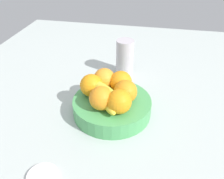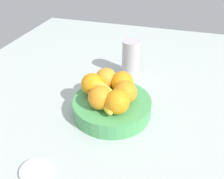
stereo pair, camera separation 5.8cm
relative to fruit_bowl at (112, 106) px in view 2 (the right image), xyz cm
name	(u,v)px [view 2 (the right image)]	position (x,y,z in cm)	size (l,w,h in cm)	color
ground_plane	(112,123)	(3.16, 0.86, -4.17)	(180.00, 140.00, 3.00)	#ADB7B4
fruit_bowl	(112,106)	(0.00, 0.00, 0.00)	(25.46, 25.46, 5.34)	#4AA15A
orange_front_left	(122,82)	(-5.44, 1.87, 6.39)	(7.43, 7.43, 7.43)	orange
orange_front_right	(106,79)	(-6.17, -3.90, 6.39)	(7.43, 7.43, 7.43)	orange
orange_center	(92,84)	(-1.46, -7.13, 6.39)	(7.43, 7.43, 7.43)	orange
orange_back_left	(100,98)	(4.78, -2.31, 6.39)	(7.43, 7.43, 7.43)	orange
orange_back_right	(117,102)	(5.46, 3.26, 6.39)	(7.43, 7.43, 7.43)	orange
orange_top_stack	(125,92)	(-0.11, 4.25, 6.39)	(7.43, 7.43, 7.43)	orange
banana_bunch	(105,95)	(2.06, -1.69, 5.77)	(16.77, 15.54, 6.20)	yellow
thermos_tumbler	(131,58)	(-26.57, -0.02, 4.81)	(7.16, 7.16, 14.96)	#BEB5BE
jar_lid	(35,171)	(28.22, -11.73, -2.16)	(7.81, 7.81, 1.02)	white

